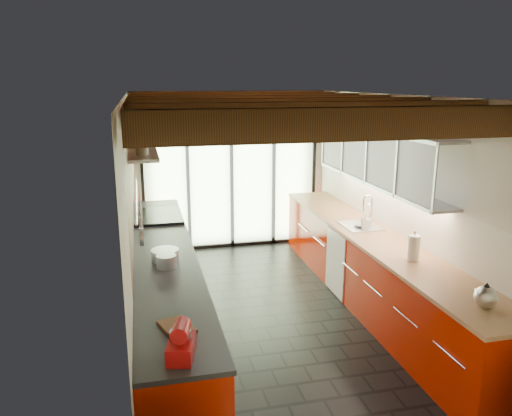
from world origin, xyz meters
The scene contains 18 objects.
ground centered at (0.00, 0.00, 0.00)m, with size 5.50×5.50×0.00m, color black.
room_shell centered at (0.00, 0.00, 1.65)m, with size 5.50×5.50×5.50m.
ceiling_beams centered at (0.00, 0.38, 2.46)m, with size 3.14×5.06×4.90m.
glass_door centered at (0.00, 2.69, 1.66)m, with size 2.95×0.10×2.90m.
left_counter centered at (-1.28, 0.00, 0.46)m, with size 0.68×5.00×0.92m.
range_stove centered at (-1.28, 1.45, 0.47)m, with size 0.66×0.90×0.97m.
right_counter centered at (1.27, 0.00, 0.46)m, with size 0.68×5.00×0.92m.
sink_assembly centered at (1.29, 0.40, 0.96)m, with size 0.45×0.52×0.43m.
upper_cabinets_right centered at (1.43, 0.30, 1.85)m, with size 0.34×3.00×3.00m.
left_wall_fixtures centered at (-1.47, 0.14, 1.88)m, with size 0.28×2.60×0.96m.
stand_mixer centered at (-1.27, -2.24, 1.03)m, with size 0.24×0.33×0.27m.
pot_large centered at (-1.27, -0.51, 0.99)m, with size 0.21×0.21×0.13m, color silver.
pot_small centered at (-1.27, -0.28, 0.98)m, with size 0.29×0.29×0.11m, color silver.
cutting_board centered at (-1.27, -1.83, 0.93)m, with size 0.21×0.30×0.03m, color brown.
kettle centered at (1.27, -2.04, 1.02)m, with size 0.20×0.24×0.23m.
paper_towel centered at (1.27, -0.90, 1.06)m, with size 0.12×0.12×0.33m.
soap_bottle centered at (1.27, 0.26, 1.03)m, with size 0.10×0.10×0.22m, color silver.
bowl centered at (1.27, 0.36, 0.94)m, with size 0.20×0.20×0.05m, color silver.
Camera 1 is at (-1.47, -5.34, 2.76)m, focal length 35.00 mm.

